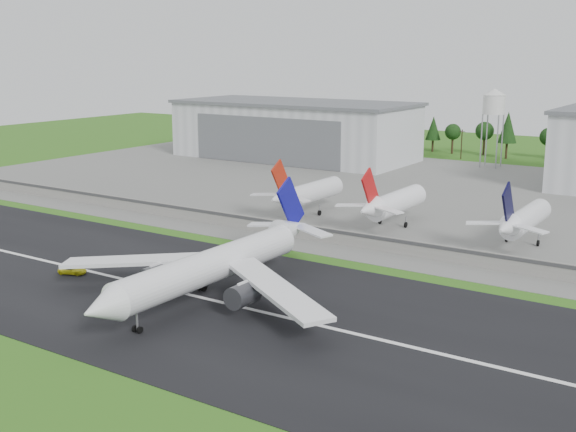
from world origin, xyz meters
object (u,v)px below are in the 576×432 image
Objects in this scene: main_airliner at (209,274)px; parked_jet_red_a at (305,193)px; parked_jet_red_b at (391,203)px; ground_vehicle at (73,270)px; parked_jet_navy at (522,220)px.

parked_jet_red_a is (-22.05, 66.97, 1.12)m from main_airliner.
main_airliner is 67.05m from parked_jet_red_b.
ground_vehicle is 96.58m from parked_jet_navy.
ground_vehicle is (-32.16, -2.55, -4.04)m from main_airliner.
parked_jet_navy is at bearing -116.78° from main_airliner.
parked_jet_red_b is 1.00× the size of parked_jet_navy.
parked_jet_red_b is (2.74, 66.98, 1.18)m from main_airliner.
parked_jet_navy is (66.87, 69.50, 5.05)m from ground_vehicle.
parked_jet_red_b is at bearing -91.72° from main_airliner.
parked_jet_navy is at bearing -65.14° from ground_vehicle.
main_airliner is 10.87× the size of ground_vehicle.
parked_jet_red_a is 56.75m from parked_jet_navy.
main_airliner is 70.52m from parked_jet_red_a.
parked_jet_red_b is at bearing -47.90° from ground_vehicle.
main_airliner is at bearing -71.78° from parked_jet_red_a.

